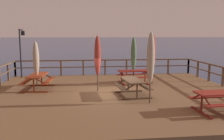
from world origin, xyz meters
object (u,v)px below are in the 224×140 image
Objects in this scene: picnic_table_front_left at (38,78)px; picnic_table_mid_centre at (133,74)px; patio_umbrella_tall_back_right at (134,54)px; patio_umbrella_short_back at (98,56)px; patio_umbrella_short_front at (151,58)px; lamp_post_hooked at (21,46)px; picnic_table_back_right at (132,84)px; patio_umbrella_tall_front at (36,59)px; patio_umbrella_tall_mid_right at (153,53)px; picnic_table_back_left at (223,97)px.

picnic_table_mid_centre is at bearing 10.13° from picnic_table_front_left.
patio_umbrella_tall_back_right is 0.96× the size of patio_umbrella_short_back.
patio_umbrella_short_front reaches higher than picnic_table_mid_centre.
picnic_table_back_right is at bearing -40.39° from lamp_post_hooked.
lamp_post_hooked reaches higher than picnic_table_front_left.
patio_umbrella_tall_back_right reaches higher than picnic_table_back_right.
picnic_table_back_right is 5.19m from patio_umbrella_tall_front.
patio_umbrella_tall_front is 6.39m from patio_umbrella_tall_mid_right.
picnic_table_back_left is 0.66× the size of lamp_post_hooked.
lamp_post_hooked reaches higher than picnic_table_back_left.
patio_umbrella_tall_mid_right is 0.89× the size of lamp_post_hooked.
patio_umbrella_short_front is (-2.35, 1.45, 1.32)m from picnic_table_back_left.
patio_umbrella_short_front reaches higher than patio_umbrella_tall_mid_right.
patio_umbrella_short_back is 3.51m from patio_umbrella_tall_mid_right.
picnic_table_front_left is at bearing 166.13° from patio_umbrella_short_back.
lamp_post_hooked is at bearing 114.51° from patio_umbrella_tall_front.
patio_umbrella_tall_front is at bearing 148.01° from picnic_table_back_left.
patio_umbrella_tall_back_right is 7.31m from lamp_post_hooked.
patio_umbrella_short_front is 1.10× the size of patio_umbrella_tall_back_right.
patio_umbrella_tall_front is at bearing 147.87° from patio_umbrella_short_front.
patio_umbrella_tall_front is (-5.32, -0.93, 1.04)m from picnic_table_mid_centre.
patio_umbrella_tall_back_right is at bearing 104.28° from picnic_table_mid_centre.
patio_umbrella_tall_back_right is (0.61, 2.87, 1.16)m from picnic_table_back_right.
lamp_post_hooked is at bearing 160.20° from picnic_table_mid_centre.
picnic_table_back_right is 0.65× the size of patio_umbrella_short_front.
picnic_table_back_left is 6.01m from patio_umbrella_short_back.
picnic_table_mid_centre is 1.66m from patio_umbrella_tall_mid_right.
picnic_table_back_left is (2.21, -5.64, 0.01)m from picnic_table_mid_centre.
patio_umbrella_short_front is 1.06× the size of patio_umbrella_short_back.
patio_umbrella_short_front is 0.92× the size of lamp_post_hooked.
picnic_table_mid_centre is 0.64× the size of patio_umbrella_short_front.
picnic_table_front_left is 0.74× the size of patio_umbrella_short_back.
picnic_table_front_left is at bearing 147.73° from patio_umbrella_short_front.
picnic_table_front_left is 3.42m from patio_umbrella_short_back.
patio_umbrella_tall_front is (-5.18, 3.25, -0.29)m from patio_umbrella_short_front.
patio_umbrella_tall_mid_right reaches higher than patio_umbrella_tall_front.
patio_umbrella_tall_mid_right reaches higher than patio_umbrella_short_back.
picnic_table_back_right is 1.94m from patio_umbrella_short_front.
patio_umbrella_tall_back_right is at bearing 88.17° from patio_umbrella_short_front.
patio_umbrella_tall_front is at bearing -169.83° from patio_umbrella_tall_back_right.
picnic_table_back_right is at bearing -122.95° from patio_umbrella_tall_mid_right.
patio_umbrella_tall_mid_right is (1.04, -0.30, 1.26)m from picnic_table_mid_centre.
picnic_table_back_left is at bearing -32.08° from picnic_table_front_left.
picnic_table_back_right is at bearing -102.15° from picnic_table_mid_centre.
lamp_post_hooked is at bearing 139.61° from picnic_table_back_right.
patio_umbrella_tall_back_right is (5.27, 0.96, 1.15)m from picnic_table_front_left.
patio_umbrella_short_front reaches higher than picnic_table_back_left.
picnic_table_back_left is 0.71× the size of patio_umbrella_short_front.
lamp_post_hooked is (-4.70, 4.18, 0.34)m from patio_umbrella_short_back.
picnic_table_front_left is 0.72× the size of patio_umbrella_tall_mid_right.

